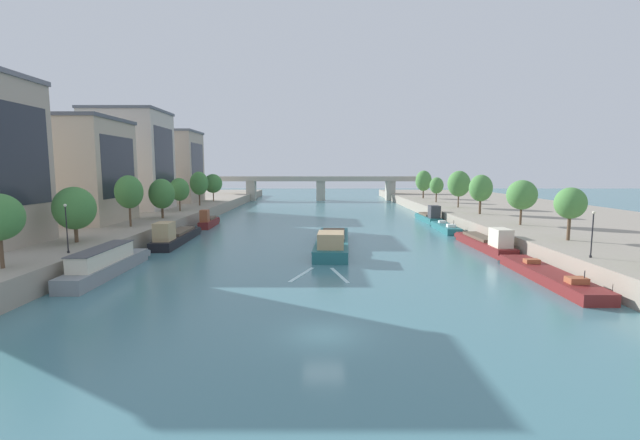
# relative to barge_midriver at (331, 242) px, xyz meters

# --- Properties ---
(ground_plane) EXTENTS (400.00, 400.00, 0.00)m
(ground_plane) POSITION_rel_barge_midriver_xyz_m (-1.34, -28.44, -0.96)
(ground_plane) COLOR teal
(quay_left) EXTENTS (36.00, 170.00, 2.26)m
(quay_left) POSITION_rel_barge_midriver_xyz_m (-41.75, 26.56, 0.17)
(quay_left) COLOR gray
(quay_left) RESTS_ON ground
(quay_right) EXTENTS (36.00, 170.00, 2.26)m
(quay_right) POSITION_rel_barge_midriver_xyz_m (39.06, 26.56, 0.17)
(quay_right) COLOR gray
(quay_right) RESTS_ON ground
(barge_midriver) EXTENTS (5.06, 20.58, 3.03)m
(barge_midriver) POSITION_rel_barge_midriver_xyz_m (0.00, 0.00, 0.00)
(barge_midriver) COLOR #23666B
(barge_midriver) RESTS_ON ground
(wake_behind_barge) EXTENTS (5.59, 6.07, 0.03)m
(wake_behind_barge) POSITION_rel_barge_midriver_xyz_m (-1.53, -13.41, -0.94)
(wake_behind_barge) COLOR silver
(wake_behind_barge) RESTS_ON ground
(moored_boat_left_far) EXTENTS (2.56, 15.07, 2.79)m
(moored_boat_left_far) POSITION_rel_barge_midriver_xyz_m (-21.97, -13.58, 0.21)
(moored_boat_left_far) COLOR gray
(moored_boat_left_far) RESTS_ON ground
(moored_boat_left_midway) EXTENTS (3.23, 16.50, 3.44)m
(moored_boat_left_midway) POSITION_rel_barge_midriver_xyz_m (-21.34, 4.33, 0.04)
(moored_boat_left_midway) COLOR black
(moored_boat_left_midway) RESTS_ON ground
(moored_boat_left_gap_after) EXTENTS (2.07, 10.04, 3.25)m
(moored_boat_left_gap_after) POSITION_rel_barge_midriver_xyz_m (-21.14, 21.22, 0.01)
(moored_boat_left_gap_after) COLOR maroon
(moored_boat_left_gap_after) RESTS_ON ground
(moored_boat_right_second) EXTENTS (2.87, 15.93, 2.08)m
(moored_boat_right_second) POSITION_rel_barge_midriver_xyz_m (19.07, -15.65, -0.44)
(moored_boat_right_second) COLOR maroon
(moored_boat_right_second) RESTS_ON ground
(moored_boat_right_gap_after) EXTENTS (2.74, 15.14, 3.24)m
(moored_boat_right_gap_after) POSITION_rel_barge_midriver_xyz_m (19.31, -0.27, -0.01)
(moored_boat_right_gap_after) COLOR maroon
(moored_boat_right_gap_after) RESTS_ON ground
(moored_boat_right_midway) EXTENTS (2.60, 11.77, 2.14)m
(moored_boat_right_midway) POSITION_rel_barge_midriver_xyz_m (19.01, 16.26, -0.40)
(moored_boat_right_midway) COLOR #23666B
(moored_boat_right_midway) RESTS_ON ground
(moored_boat_right_far) EXTENTS (2.68, 12.11, 3.41)m
(moored_boat_right_far) POSITION_rel_barge_midriver_xyz_m (19.45, 28.57, 0.02)
(moored_boat_right_far) COLOR #23666B
(moored_boat_right_far) RESTS_ON ground
(tree_left_far) EXTENTS (4.28, 4.28, 5.96)m
(tree_left_far) POSITION_rel_barge_midriver_xyz_m (-27.78, -8.04, 4.97)
(tree_left_far) COLOR brown
(tree_left_far) RESTS_ON quay_left
(tree_left_past_mid) EXTENTS (3.71, 3.71, 7.00)m
(tree_left_past_mid) POSITION_rel_barge_midriver_xyz_m (-27.58, 4.81, 6.03)
(tree_left_past_mid) COLOR brown
(tree_left_past_mid) RESTS_ON quay_left
(tree_left_midway) EXTENTS (4.02, 4.02, 6.29)m
(tree_left_midway) POSITION_rel_barge_midriver_xyz_m (-26.90, 15.08, 5.20)
(tree_left_midway) COLOR brown
(tree_left_midway) RESTS_ON quay_left
(tree_left_second) EXTENTS (3.67, 3.67, 6.15)m
(tree_left_second) POSITION_rel_barge_midriver_xyz_m (-27.90, 26.86, 5.32)
(tree_left_second) COLOR brown
(tree_left_second) RESTS_ON quay_left
(tree_left_end_of_row) EXTENTS (3.88, 3.88, 7.28)m
(tree_left_end_of_row) POSITION_rel_barge_midriver_xyz_m (-27.62, 39.18, 6.08)
(tree_left_end_of_row) COLOR brown
(tree_left_end_of_row) RESTS_ON quay_left
(tree_left_by_lamp) EXTENTS (4.37, 4.37, 6.63)m
(tree_left_by_lamp) POSITION_rel_barge_midriver_xyz_m (-27.63, 51.39, 5.63)
(tree_left_by_lamp) COLOR brown
(tree_left_by_lamp) RESTS_ON quay_left
(tree_right_past_mid) EXTENTS (3.29, 3.29, 5.84)m
(tree_right_past_mid) POSITION_rel_barge_midriver_xyz_m (25.89, -6.71, 5.40)
(tree_right_past_mid) COLOR brown
(tree_right_past_mid) RESTS_ON quay_right
(tree_right_end_of_row) EXTENTS (4.08, 4.08, 6.31)m
(tree_right_end_of_row) POSITION_rel_barge_midriver_xyz_m (26.69, 6.48, 5.53)
(tree_right_end_of_row) COLOR brown
(tree_right_end_of_row) RESTS_ON quay_right
(tree_right_second) EXTENTS (3.96, 3.96, 6.86)m
(tree_right_second) POSITION_rel_barge_midriver_xyz_m (26.42, 21.31, 5.82)
(tree_right_second) COLOR brown
(tree_right_second) RESTS_ON quay_right
(tree_right_midway) EXTENTS (4.52, 4.52, 7.48)m
(tree_right_midway) POSITION_rel_barge_midriver_xyz_m (26.78, 34.36, 6.15)
(tree_right_midway) COLOR brown
(tree_right_midway) RESTS_ON quay_right
(tree_right_distant) EXTENTS (3.24, 3.24, 5.89)m
(tree_right_distant) POSITION_rel_barge_midriver_xyz_m (26.06, 48.55, 5.24)
(tree_right_distant) COLOR brown
(tree_right_distant) RESTS_ON quay_right
(tree_right_far) EXTENTS (4.24, 4.24, 7.43)m
(tree_right_far) POSITION_rel_barge_midriver_xyz_m (26.23, 62.25, 6.00)
(tree_right_far) COLOR brown
(tree_right_far) RESTS_ON quay_right
(lamppost_left_bank) EXTENTS (0.28, 0.28, 4.63)m
(lamppost_left_bank) POSITION_rel_barge_midriver_xyz_m (-25.21, -14.03, 3.84)
(lamppost_left_bank) COLOR black
(lamppost_left_bank) RESTS_ON quay_left
(lamppost_right_bank) EXTENTS (0.28, 0.28, 4.17)m
(lamppost_right_bank) POSITION_rel_barge_midriver_xyz_m (22.50, -16.15, 3.60)
(lamppost_right_bank) COLOR black
(lamppost_right_bank) RESTS_ON quay_right
(building_left_middle) EXTENTS (15.09, 13.19, 15.26)m
(building_left_middle) POSITION_rel_barge_midriver_xyz_m (-38.39, 9.78, 8.94)
(building_left_middle) COLOR #B2A38E
(building_left_middle) RESTS_ON quay_left
(building_left_corner) EXTENTS (13.85, 12.66, 19.05)m
(building_left_corner) POSITION_rel_barge_midriver_xyz_m (-38.38, 30.34, 10.84)
(building_left_corner) COLOR #BCB2A8
(building_left_corner) RESTS_ON quay_left
(building_left_tall) EXTENTS (15.60, 12.30, 16.81)m
(building_left_tall) POSITION_rel_barge_midriver_xyz_m (-38.38, 49.86, 9.72)
(building_left_tall) COLOR #A89989
(building_left_tall) RESTS_ON quay_left
(bridge_far) EXTENTS (68.81, 4.40, 7.72)m
(bridge_far) POSITION_rel_barge_midriver_xyz_m (-1.34, 85.31, 4.06)
(bridge_far) COLOR #ADA899
(bridge_far) RESTS_ON ground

